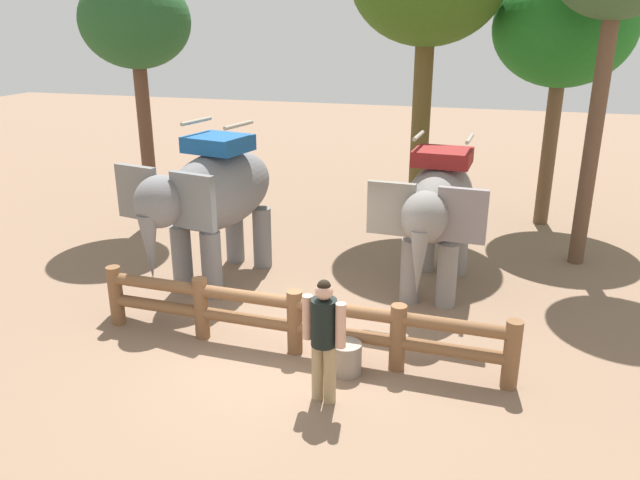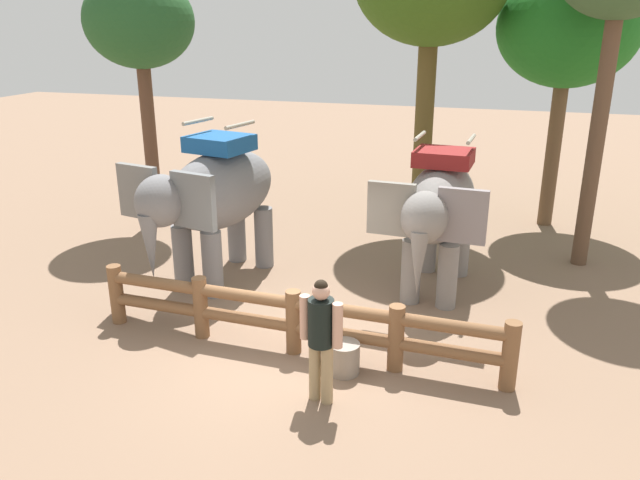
% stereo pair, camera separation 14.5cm
% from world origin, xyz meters
% --- Properties ---
extents(ground_plane, '(60.00, 60.00, 0.00)m').
position_xyz_m(ground_plane, '(0.00, 0.00, 0.00)').
color(ground_plane, '#81654F').
extents(log_fence, '(6.75, 0.44, 1.05)m').
position_xyz_m(log_fence, '(-0.00, 0.09, 0.60)').
color(log_fence, brown).
rests_on(log_fence, ground).
extents(elephant_near_left, '(2.30, 3.78, 3.18)m').
position_xyz_m(elephant_near_left, '(-2.38, 2.37, 1.78)').
color(elephant_near_left, slate).
rests_on(elephant_near_left, ground).
extents(elephant_center, '(1.99, 3.49, 3.00)m').
position_xyz_m(elephant_center, '(1.82, 3.07, 1.68)').
color(elephant_center, gray).
rests_on(elephant_center, ground).
extents(tourist_woman_in_black, '(0.63, 0.42, 1.81)m').
position_xyz_m(tourist_woman_in_black, '(0.80, -1.06, 1.05)').
color(tourist_woman_in_black, tan).
rests_on(tourist_woman_in_black, ground).
extents(tree_far_left, '(2.56, 2.56, 6.03)m').
position_xyz_m(tree_far_left, '(-5.57, 5.35, 4.85)').
color(tree_far_left, brown).
rests_on(tree_far_left, ground).
extents(tree_far_right, '(3.28, 3.28, 6.21)m').
position_xyz_m(tree_far_right, '(4.02, 8.17, 4.77)').
color(tree_far_right, brown).
rests_on(tree_far_right, ground).
extents(feed_bucket, '(0.47, 0.47, 0.48)m').
position_xyz_m(feed_bucket, '(0.92, -0.27, 0.24)').
color(feed_bucket, gray).
rests_on(feed_bucket, ground).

